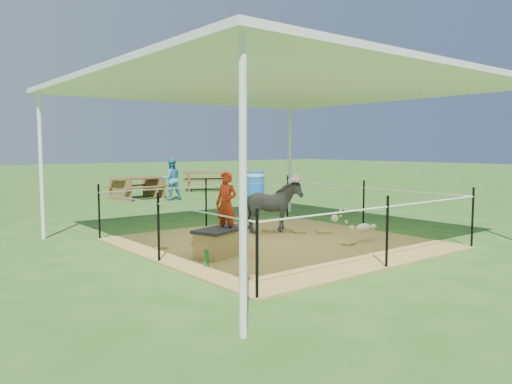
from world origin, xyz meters
TOP-DOWN VIEW (x-y plane):
  - ground at (0.00, 0.00)m, footprint 90.00×90.00m
  - hay_patch at (0.00, 0.00)m, footprint 4.60×4.60m
  - canopy_tent at (0.00, 0.00)m, footprint 6.30×6.30m
  - rope_fence at (0.00, -0.00)m, footprint 4.54×4.54m
  - straw_bale at (-1.36, -0.27)m, footprint 0.92×0.66m
  - dark_cloth at (-1.36, -0.27)m, footprint 0.99×0.73m
  - woman at (-1.26, -0.27)m, footprint 0.34×0.42m
  - green_bottle at (-1.91, -0.72)m, footprint 0.08×0.08m
  - pony at (0.47, 0.78)m, footprint 1.29×0.91m
  - pink_hat at (0.47, 0.78)m, footprint 0.31×0.31m
  - foal at (1.21, -0.85)m, footprint 1.03×0.68m
  - trash_barrel at (4.21, 5.95)m, footprint 0.75×0.75m
  - picnic_table_near at (1.44, 8.57)m, footprint 1.84×1.47m
  - picnic_table_far at (4.85, 9.75)m, footprint 2.14×1.96m
  - distant_person at (2.09, 7.51)m, footprint 0.74×0.63m

SIDE VIEW (x-z plane):
  - ground at x=0.00m, z-range 0.00..0.00m
  - hay_patch at x=0.00m, z-range 0.00..0.03m
  - green_bottle at x=-1.91m, z-range 0.03..0.26m
  - straw_bale at x=-1.36m, z-range 0.03..0.40m
  - foal at x=1.21m, z-range 0.03..0.56m
  - picnic_table_near at x=1.44m, z-range 0.00..0.69m
  - picnic_table_far at x=4.85m, z-range 0.00..0.73m
  - dark_cloth at x=-1.36m, z-range 0.40..0.44m
  - trash_barrel at x=4.21m, z-range 0.00..0.90m
  - pony at x=0.47m, z-range 0.03..1.02m
  - rope_fence at x=0.00m, z-range 0.14..1.14m
  - distant_person at x=2.09m, z-range 0.00..1.32m
  - woman at x=-1.26m, z-range 0.40..1.39m
  - pink_hat at x=0.47m, z-range 1.02..1.17m
  - canopy_tent at x=0.00m, z-range 1.24..4.14m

